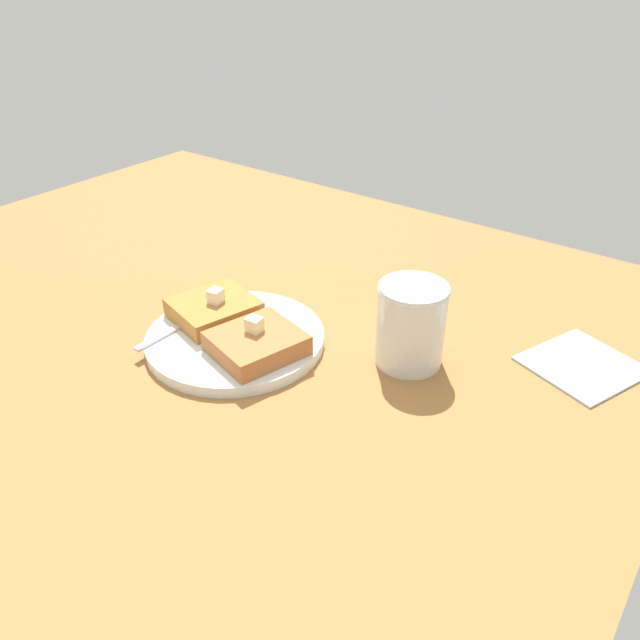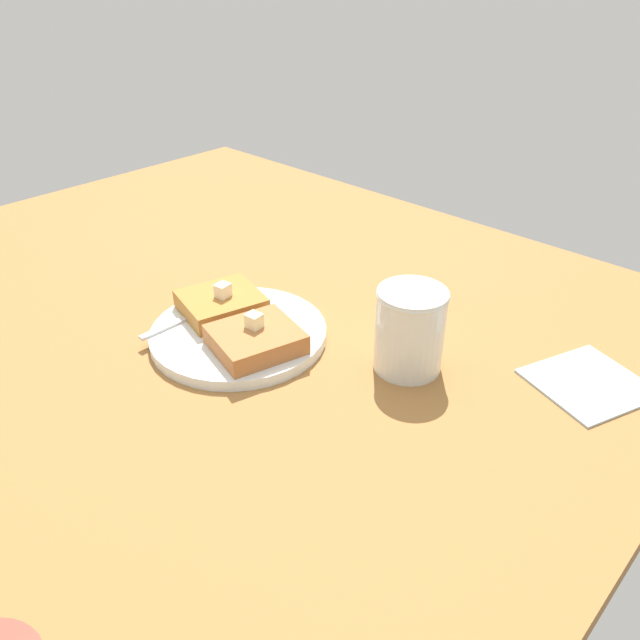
{
  "view_description": "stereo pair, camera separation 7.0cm",
  "coord_description": "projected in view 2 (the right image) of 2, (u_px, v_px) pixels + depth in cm",
  "views": [
    {
      "loc": [
        56.38,
        -40.43,
        45.48
      ],
      "look_at": [
        19.11,
        9.44,
        7.46
      ],
      "focal_mm": 35.0,
      "sensor_mm": 36.0,
      "label": 1
    },
    {
      "loc": [
        61.77,
        -35.9,
        45.48
      ],
      "look_at": [
        19.11,
        9.44,
        7.46
      ],
      "focal_mm": 35.0,
      "sensor_mm": 36.0,
      "label": 2
    }
  ],
  "objects": [
    {
      "name": "fork",
      "position": [
        205.0,
        310.0,
        0.81
      ],
      "size": [
        2.27,
        16.03,
        0.36
      ],
      "color": "silver",
      "rests_on": "plate"
    },
    {
      "name": "table_surface",
      "position": [
        164.0,
        334.0,
        0.81
      ],
      "size": [
        115.1,
        115.1,
        2.96
      ],
      "primitive_type": "cube",
      "color": "#996735",
      "rests_on": "ground"
    },
    {
      "name": "napkin",
      "position": [
        588.0,
        383.0,
        0.7
      ],
      "size": [
        14.45,
        14.84,
        0.3
      ],
      "primitive_type": "cube",
      "rotation": [
        0.0,
        0.0,
        -0.36
      ],
      "color": "silver",
      "rests_on": "table_surface"
    },
    {
      "name": "syrup_jar",
      "position": [
        409.0,
        334.0,
        0.7
      ],
      "size": [
        8.06,
        8.06,
        9.97
      ],
      "color": "#491E0A",
      "rests_on": "table_surface"
    },
    {
      "name": "butter_pat_primary",
      "position": [
        223.0,
        290.0,
        0.79
      ],
      "size": [
        1.77,
        1.92,
        1.75
      ],
      "primitive_type": "cube",
      "rotation": [
        0.0,
        0.0,
        1.69
      ],
      "color": "#F6E8C6",
      "rests_on": "toast_slice_left"
    },
    {
      "name": "plate",
      "position": [
        239.0,
        333.0,
        0.77
      ],
      "size": [
        21.81,
        21.81,
        1.39
      ],
      "color": "white",
      "rests_on": "table_surface"
    },
    {
      "name": "toast_slice_left",
      "position": [
        221.0,
        303.0,
        0.8
      ],
      "size": [
        11.09,
        11.68,
        2.44
      ],
      "primitive_type": "cube",
      "rotation": [
        0.0,
        0.0,
        -0.27
      ],
      "color": "#AD712F",
      "rests_on": "plate"
    },
    {
      "name": "toast_slice_middle",
      "position": [
        256.0,
        339.0,
        0.73
      ],
      "size": [
        11.09,
        11.68,
        2.44
      ],
      "primitive_type": "cube",
      "rotation": [
        0.0,
        0.0,
        -0.27
      ],
      "color": "#AC6B3A",
      "rests_on": "plate"
    },
    {
      "name": "butter_pat_secondary",
      "position": [
        254.0,
        321.0,
        0.72
      ],
      "size": [
        1.87,
        1.71,
        1.75
      ],
      "primitive_type": "cube",
      "rotation": [
        0.0,
        0.0,
        0.09
      ],
      "color": "beige",
      "rests_on": "toast_slice_middle"
    }
  ]
}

